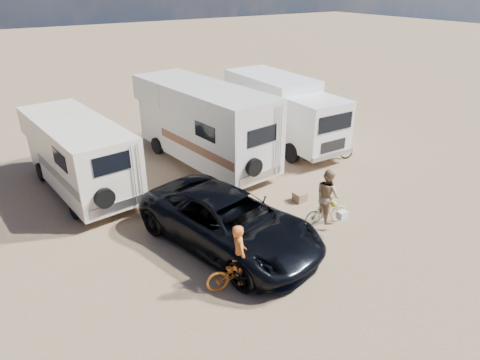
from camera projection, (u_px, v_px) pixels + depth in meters
ground at (322, 232)px, 13.12m from camera, size 140.00×140.00×0.00m
rv_main at (204, 126)px, 17.39m from camera, size 3.18×7.40×3.31m
rv_left at (79, 157)px, 15.16m from camera, size 2.81×6.33×2.67m
box_truck at (283, 112)px, 19.50m from camera, size 2.48×6.84×3.09m
dark_suv at (229, 221)px, 12.15m from camera, size 3.98×6.31×1.62m
bike_man at (239, 271)px, 10.63m from camera, size 1.84×1.01×0.92m
bike_woman at (326, 212)px, 13.35m from camera, size 1.58×0.74×0.92m
rider_man at (239, 260)px, 10.47m from camera, size 0.53×0.68×1.64m
rider_woman at (327, 200)px, 13.17m from camera, size 0.83×0.98×1.76m
bike_parked at (333, 148)px, 18.35m from camera, size 1.68×1.54×0.89m
cooler at (243, 215)px, 13.68m from camera, size 0.61×0.52×0.41m
crate at (300, 197)px, 14.88m from camera, size 0.41×0.41×0.33m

